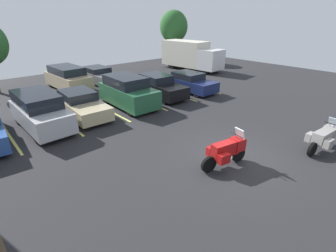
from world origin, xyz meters
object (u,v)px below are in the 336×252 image
(car_green, at_px, (128,92))
(motorcycle_second, at_px, (324,137))
(box_truck, at_px, (191,55))
(car_far_tan, at_px, (68,78))
(car_navy, at_px, (189,82))
(car_champagne, at_px, (80,104))
(car_silver, at_px, (40,111))
(car_far_grey, at_px, (99,76))
(car_black, at_px, (158,86))
(motorcycle_touring, at_px, (227,150))

(car_green, bearing_deg, motorcycle_second, -73.61)
(box_truck, bearing_deg, car_far_tan, 175.91)
(car_green, relative_size, car_navy, 1.02)
(car_champagne, relative_size, car_navy, 1.10)
(car_silver, xyz_separation_m, car_navy, (10.68, -0.16, -0.23))
(motorcycle_second, height_order, car_far_grey, motorcycle_second)
(car_silver, distance_m, car_black, 8.04)
(motorcycle_second, distance_m, car_far_grey, 17.12)
(car_green, bearing_deg, car_far_grey, 77.89)
(box_truck, bearing_deg, car_navy, -136.61)
(motorcycle_touring, xyz_separation_m, car_black, (3.87, 8.83, 0.07))
(motorcycle_second, relative_size, box_truck, 0.31)
(motorcycle_touring, height_order, car_black, car_black)
(motorcycle_second, bearing_deg, car_champagne, 118.93)
(car_green, height_order, car_far_tan, car_green)
(motorcycle_second, height_order, car_silver, car_silver)
(car_far_grey, bearing_deg, car_silver, -135.09)
(car_navy, bearing_deg, car_champagne, 175.75)
(car_silver, bearing_deg, box_truck, 18.59)
(motorcycle_second, distance_m, car_navy, 10.52)
(car_silver, xyz_separation_m, box_truck, (16.84, 5.66, 0.62))
(motorcycle_second, xyz_separation_m, car_silver, (-8.29, 10.41, 0.29))
(car_far_grey, bearing_deg, box_truck, -5.43)
(car_far_grey, bearing_deg, car_far_tan, -178.98)
(car_black, relative_size, car_far_grey, 1.01)
(car_champagne, height_order, car_black, car_black)
(car_far_tan, height_order, box_truck, box_truck)
(car_silver, height_order, car_green, car_green)
(car_silver, distance_m, box_truck, 17.77)
(car_silver, bearing_deg, motorcycle_second, -51.47)
(motorcycle_touring, distance_m, car_far_tan, 15.01)
(car_navy, relative_size, box_truck, 0.63)
(motorcycle_touring, relative_size, car_champagne, 0.44)
(motorcycle_second, bearing_deg, car_green, 106.39)
(car_navy, height_order, car_far_grey, car_navy)
(car_far_grey, bearing_deg, car_black, -77.55)
(motorcycle_touring, height_order, car_navy, motorcycle_touring)
(motorcycle_touring, distance_m, car_green, 8.49)
(motorcycle_second, distance_m, car_champagne, 12.42)
(motorcycle_second, bearing_deg, car_black, 91.39)
(car_navy, bearing_deg, motorcycle_second, -103.13)
(car_champagne, height_order, car_far_grey, car_champagne)
(car_champagne, bearing_deg, car_far_tan, 74.63)
(motorcycle_second, height_order, car_green, car_green)
(motorcycle_touring, height_order, car_green, car_green)
(car_green, xyz_separation_m, car_far_tan, (-1.27, 6.59, -0.05))
(car_navy, xyz_separation_m, car_far_tan, (-6.72, 6.74, 0.20))
(motorcycle_touring, xyz_separation_m, car_green, (1.07, 8.41, 0.27))
(car_green, bearing_deg, car_navy, -1.62)
(motorcycle_touring, bearing_deg, car_silver, 116.27)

